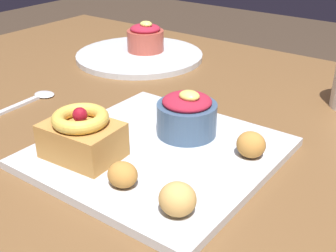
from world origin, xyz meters
The scene contains 10 objects.
dining_table centered at (0.00, 0.00, 0.64)m, with size 1.46×0.99×0.73m.
front_plate centered at (0.00, -0.07, 0.74)m, with size 0.30×0.30×0.01m, color silver.
cake_slice centered at (-0.07, -0.14, 0.77)m, with size 0.10×0.08×0.07m.
berry_ramekin centered at (0.01, -0.01, 0.77)m, with size 0.09×0.09×0.07m.
fritter_front centered at (0.10, -0.17, 0.76)m, with size 0.04×0.04×0.04m, color tan.
fritter_middle centered at (0.11, -0.01, 0.76)m, with size 0.04×0.04×0.04m, color #BC7F38.
fritter_back centered at (0.02, -0.16, 0.76)m, with size 0.04×0.03×0.03m, color #BC7F38.
back_plate centered at (-0.30, 0.25, 0.74)m, with size 0.29×0.29×0.01m, color silver.
back_ramekin centered at (-0.30, 0.28, 0.77)m, with size 0.08×0.08×0.07m.
spoon centered at (-0.30, -0.05, 0.73)m, with size 0.04×0.13×0.00m.
Camera 1 is at (0.33, -0.49, 1.04)m, focal length 47.41 mm.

